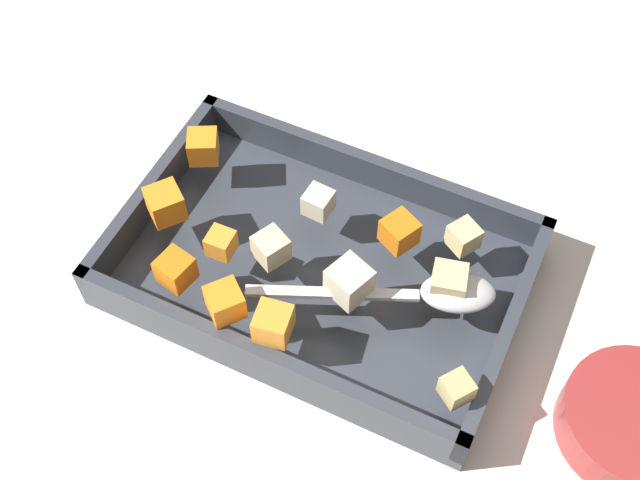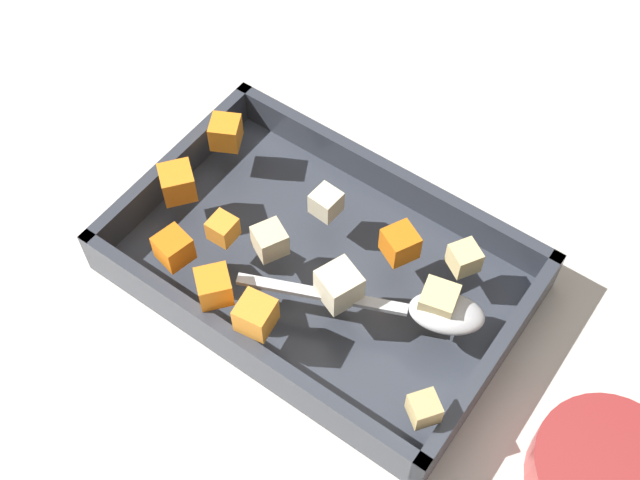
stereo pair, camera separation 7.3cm
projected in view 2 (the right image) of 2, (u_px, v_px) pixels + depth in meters
ground_plane at (325, 288)px, 0.78m from camera, size 4.00×4.00×0.00m
baking_dish at (320, 268)px, 0.77m from camera, size 0.37×0.24×0.05m
carrot_chunk_rim_edge at (174, 248)px, 0.72m from camera, size 0.03×0.03×0.03m
carrot_chunk_far_left at (226, 132)px, 0.80m from camera, size 0.04×0.04×0.03m
carrot_chunk_corner_nw at (177, 183)px, 0.76m from camera, size 0.04×0.04×0.03m
carrot_chunk_front_center at (214, 287)px, 0.70m from camera, size 0.04×0.04×0.03m
carrot_chunk_near_left at (256, 315)px, 0.68m from camera, size 0.03×0.03×0.03m
carrot_chunk_near_right at (400, 244)px, 0.73m from camera, size 0.04×0.04×0.03m
carrot_chunk_corner_sw at (223, 229)px, 0.74m from camera, size 0.02×0.02×0.02m
potato_chunk_mid_left at (438, 302)px, 0.69m from camera, size 0.04×0.04×0.03m
potato_chunk_heap_side at (464, 258)px, 0.72m from camera, size 0.03×0.03×0.02m
potato_chunk_mid_right at (339, 285)px, 0.70m from camera, size 0.04×0.04×0.03m
potato_chunk_far_right at (424, 409)px, 0.64m from camera, size 0.03×0.03×0.02m
potato_chunk_heap_top at (270, 240)px, 0.73m from camera, size 0.04×0.04×0.03m
potato_chunk_center at (326, 203)px, 0.75m from camera, size 0.03×0.03×0.02m
serving_spoon at (430, 311)px, 0.69m from camera, size 0.21×0.11×0.02m
small_prep_bowl at (605, 473)px, 0.66m from camera, size 0.12×0.12×0.04m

